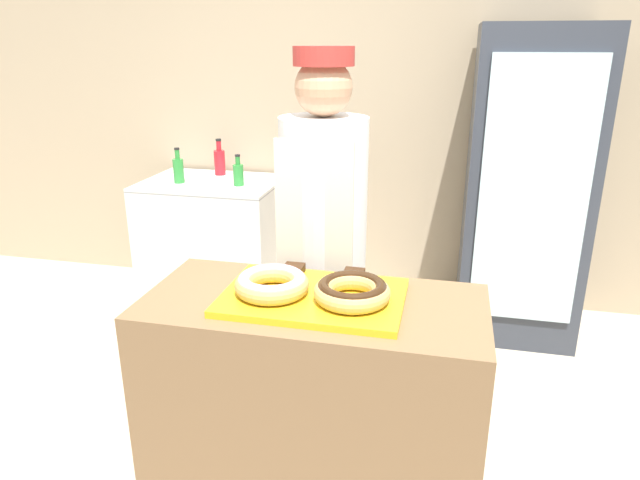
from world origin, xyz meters
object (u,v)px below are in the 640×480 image
(brownie_back_left, at_px, (294,269))
(bottle_green, at_px, (178,169))
(chest_freezer, at_px, (215,240))
(donut_chocolate_glaze, at_px, (352,291))
(brownie_back_right, at_px, (354,275))
(bottle_red, at_px, (220,161))
(donut_light_glaze, at_px, (272,283))
(bottle_green_b, at_px, (238,174))
(beverage_fridge, at_px, (526,188))
(serving_tray, at_px, (313,297))
(baker_person, at_px, (323,247))

(brownie_back_left, relative_size, bottle_green, 0.31)
(brownie_back_left, bearing_deg, chest_freezer, 122.44)
(donut_chocolate_glaze, height_order, brownie_back_right, donut_chocolate_glaze)
(brownie_back_right, xyz_separation_m, bottle_red, (-1.24, 1.78, -0.00))
(donut_light_glaze, xyz_separation_m, bottle_green_b, (-0.76, 1.70, -0.04))
(donut_chocolate_glaze, relative_size, bottle_red, 1.01)
(beverage_fridge, xyz_separation_m, chest_freezer, (-1.97, 0.01, -0.48))
(serving_tray, height_order, baker_person, baker_person)
(bottle_green, distance_m, bottle_green_b, 0.41)
(baker_person, bearing_deg, brownie_back_right, -61.13)
(baker_person, xyz_separation_m, beverage_fridge, (0.93, 1.24, 0.00))
(bottle_green, height_order, bottle_red, bottle_red)
(bottle_green, bearing_deg, donut_chocolate_glaze, -49.51)
(brownie_back_right, height_order, baker_person, baker_person)
(brownie_back_right, bearing_deg, bottle_green, 133.23)
(serving_tray, bearing_deg, donut_chocolate_glaze, -10.81)
(serving_tray, xyz_separation_m, chest_freezer, (-1.12, 1.74, -0.48))
(serving_tray, relative_size, bottle_green_b, 3.00)
(serving_tray, relative_size, bottle_green, 2.62)
(brownie_back_right, distance_m, beverage_fridge, 1.75)
(bottle_green, relative_size, bottle_green_b, 1.15)
(beverage_fridge, relative_size, bottle_red, 7.29)
(chest_freezer, bearing_deg, baker_person, -50.12)
(donut_light_glaze, relative_size, brownie_back_left, 3.51)
(brownie_back_left, distance_m, bottle_red, 2.05)
(baker_person, xyz_separation_m, bottle_green_b, (-0.82, 1.17, 0.01))
(donut_light_glaze, relative_size, donut_chocolate_glaze, 1.00)
(baker_person, xyz_separation_m, chest_freezer, (-1.04, 1.25, -0.48))
(brownie_back_right, height_order, beverage_fridge, beverage_fridge)
(brownie_back_left, xyz_separation_m, chest_freezer, (-1.01, 1.59, -0.51))
(donut_chocolate_glaze, xyz_separation_m, bottle_green, (-1.44, 1.68, -0.03))
(serving_tray, relative_size, beverage_fridge, 0.33)
(serving_tray, bearing_deg, baker_person, 99.05)
(donut_light_glaze, relative_size, baker_person, 0.15)
(brownie_back_left, bearing_deg, bottle_green, 128.44)
(donut_light_glaze, relative_size, bottle_red, 1.01)
(serving_tray, distance_m, bottle_green_b, 1.90)
(brownie_back_left, height_order, bottle_green_b, bottle_green_b)
(baker_person, bearing_deg, donut_light_glaze, -96.04)
(donut_chocolate_glaze, relative_size, chest_freezer, 0.28)
(bottle_green, bearing_deg, beverage_fridge, 2.17)
(beverage_fridge, distance_m, chest_freezer, 2.03)
(donut_light_glaze, relative_size, brownie_back_right, 3.51)
(brownie_back_left, relative_size, brownie_back_right, 1.00)
(chest_freezer, bearing_deg, serving_tray, -57.29)
(serving_tray, bearing_deg, brownie_back_right, 54.63)
(beverage_fridge, height_order, bottle_red, beverage_fridge)
(serving_tray, distance_m, bottle_green, 2.11)
(bottle_green, xyz_separation_m, bottle_red, (0.17, 0.28, 0.01))
(donut_light_glaze, relative_size, bottle_green_b, 1.25)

